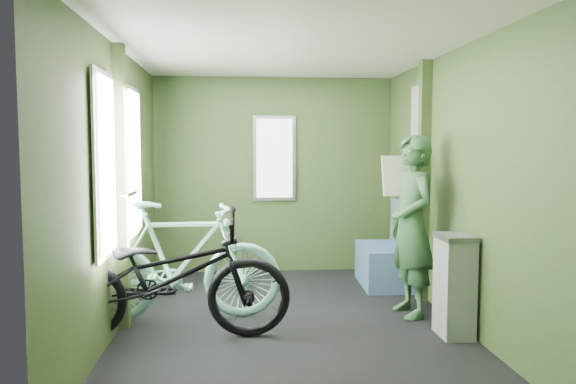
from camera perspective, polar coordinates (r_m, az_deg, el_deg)
name	(u,v)px	position (r m, az deg, el deg)	size (l,w,h in m)	color
room	(284,153)	(4.69, -0.39, 4.03)	(4.00, 4.02, 2.31)	black
bicycle_black	(168,340)	(4.56, -12.12, -14.47)	(0.66, 1.89, 0.99)	black
bicycle_mint	(181,321)	(4.99, -10.80, -12.75)	(0.49, 1.72, 1.04)	#8AD9C4
passenger	(412,226)	(5.03, 12.44, -3.35)	(0.46, 0.68, 1.59)	#2D542F
waste_box	(454,286)	(4.63, 16.56, -9.09)	(0.24, 0.33, 0.80)	gray
bench_seat	(385,261)	(6.15, 9.86, -6.88)	(0.51, 0.87, 0.90)	navy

